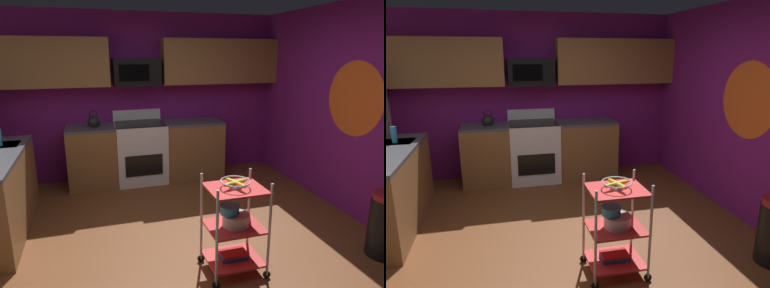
# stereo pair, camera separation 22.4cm
# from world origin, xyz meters

# --- Properties ---
(floor) EXTENTS (4.40, 4.80, 0.04)m
(floor) POSITION_xyz_m (0.00, 0.00, -0.02)
(floor) COLOR brown
(floor) RESTS_ON ground
(wall_back) EXTENTS (4.52, 0.06, 2.60)m
(wall_back) POSITION_xyz_m (0.00, 2.43, 1.30)
(wall_back) COLOR #751970
(wall_back) RESTS_ON ground
(wall_right) EXTENTS (0.06, 4.80, 2.60)m
(wall_right) POSITION_xyz_m (2.23, 0.00, 1.30)
(wall_right) COLOR #751970
(wall_right) RESTS_ON ground
(wall_flower_decal) EXTENTS (0.00, 0.90, 0.90)m
(wall_flower_decal) POSITION_xyz_m (2.20, 0.25, 1.45)
(wall_flower_decal) COLOR #E5591E
(counter_run) EXTENTS (3.40, 2.36, 0.92)m
(counter_run) POSITION_xyz_m (-0.82, 1.60, 0.46)
(counter_run) COLOR brown
(counter_run) RESTS_ON ground
(oven_range) EXTENTS (0.76, 0.65, 1.10)m
(oven_range) POSITION_xyz_m (-0.11, 2.10, 0.48)
(oven_range) COLOR white
(oven_range) RESTS_ON ground
(upper_cabinets) EXTENTS (4.40, 0.33, 0.70)m
(upper_cabinets) POSITION_xyz_m (0.02, 2.23, 1.85)
(upper_cabinets) COLOR brown
(microwave) EXTENTS (0.70, 0.39, 0.40)m
(microwave) POSITION_xyz_m (-0.11, 2.21, 1.70)
(microwave) COLOR black
(rolling_cart) EXTENTS (0.56, 0.43, 0.91)m
(rolling_cart) POSITION_xyz_m (0.35, -0.50, 0.45)
(rolling_cart) COLOR silver
(rolling_cart) RESTS_ON ground
(fruit_bowl) EXTENTS (0.27, 0.27, 0.07)m
(fruit_bowl) POSITION_xyz_m (0.35, -0.50, 0.88)
(fruit_bowl) COLOR silver
(fruit_bowl) RESTS_ON rolling_cart
(mixing_bowl_large) EXTENTS (0.25, 0.25, 0.11)m
(mixing_bowl_large) POSITION_xyz_m (0.36, -0.50, 0.52)
(mixing_bowl_large) COLOR silver
(mixing_bowl_large) RESTS_ON rolling_cart
(mixing_bowl_small) EXTENTS (0.18, 0.18, 0.08)m
(mixing_bowl_small) POSITION_xyz_m (0.31, -0.48, 0.62)
(mixing_bowl_small) COLOR #338CBF
(mixing_bowl_small) RESTS_ON rolling_cart
(book_stack) EXTENTS (0.26, 0.17, 0.06)m
(book_stack) POSITION_xyz_m (0.35, -0.50, 0.16)
(book_stack) COLOR #1E4C8C
(book_stack) RESTS_ON rolling_cart
(kettle) EXTENTS (0.21, 0.18, 0.26)m
(kettle) POSITION_xyz_m (-0.79, 2.10, 1.00)
(kettle) COLOR black
(kettle) RESTS_ON counter_run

